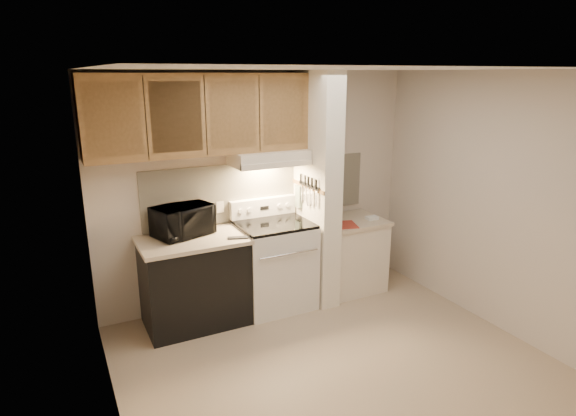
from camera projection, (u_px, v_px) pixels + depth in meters
floor at (329, 358)px, 4.33m from camera, size 3.60×3.60×0.00m
ceiling at (337, 69)px, 3.65m from camera, size 3.60×3.60×0.00m
wall_back at (261, 188)px, 5.28m from camera, size 3.60×2.50×0.02m
wall_left at (103, 263)px, 3.21m from camera, size 0.02×3.00×2.50m
wall_right at (487, 200)px, 4.77m from camera, size 0.02×3.00×2.50m
backsplash at (261, 190)px, 5.27m from camera, size 2.60×0.02×0.63m
range_body at (274, 266)px, 5.19m from camera, size 0.76×0.65×0.92m
oven_window at (288, 273)px, 4.91m from camera, size 0.50×0.01×0.30m
oven_handle at (289, 254)px, 4.82m from camera, size 0.65×0.02×0.02m
cooktop at (274, 224)px, 5.06m from camera, size 0.74×0.64×0.03m
range_backguard at (263, 207)px, 5.28m from camera, size 0.76×0.08×0.20m
range_display at (265, 208)px, 5.24m from camera, size 0.10×0.01×0.04m
range_knob_left_outer at (241, 211)px, 5.12m from camera, size 0.05×0.02×0.05m
range_knob_left_inner at (249, 210)px, 5.16m from camera, size 0.05×0.02×0.05m
range_knob_right_inner at (280, 206)px, 5.32m from camera, size 0.05×0.02×0.05m
range_knob_right_outer at (288, 205)px, 5.36m from camera, size 0.05×0.02×0.05m
dishwasher_front at (195, 283)px, 4.83m from camera, size 1.00×0.63×0.87m
left_countertop at (192, 240)px, 4.70m from camera, size 1.04×0.67×0.04m
spoon_rest at (238, 238)px, 4.70m from camera, size 0.21×0.12×0.01m
teal_jar at (191, 226)px, 4.90m from camera, size 0.11×0.11×0.10m
outlet at (220, 207)px, 5.09m from camera, size 0.08×0.01×0.12m
microwave at (183, 220)px, 4.76m from camera, size 0.64×0.53×0.30m
partition_pillar at (317, 190)px, 5.20m from camera, size 0.22×0.70×2.50m
pillar_trim at (307, 187)px, 5.13m from camera, size 0.01×0.70×0.04m
knife_strip at (309, 186)px, 5.08m from camera, size 0.02×0.42×0.04m
knife_blade_a at (316, 199)px, 4.95m from camera, size 0.01×0.03×0.16m
knife_handle_a at (316, 184)px, 4.92m from camera, size 0.02×0.02×0.10m
knife_blade_b at (312, 197)px, 5.04m from camera, size 0.01×0.04×0.18m
knife_handle_b at (312, 183)px, 4.99m from camera, size 0.02×0.02×0.10m
knife_blade_c at (308, 197)px, 5.11m from camera, size 0.01×0.04×0.20m
knife_handle_c at (309, 181)px, 5.06m from camera, size 0.02×0.02×0.10m
knife_blade_d at (305, 193)px, 5.17m from camera, size 0.01×0.04×0.16m
knife_handle_d at (305, 180)px, 5.12m from camera, size 0.02×0.02×0.10m
knife_blade_e at (301, 193)px, 5.24m from camera, size 0.01×0.04×0.18m
knife_handle_e at (301, 178)px, 5.20m from camera, size 0.02×0.02×0.10m
oven_mitt at (299, 196)px, 5.31m from camera, size 0.03×0.10×0.24m
right_cab_base at (350, 256)px, 5.62m from camera, size 0.70×0.60×0.81m
right_countertop at (351, 221)px, 5.51m from camera, size 0.74×0.64×0.04m
red_folder at (347, 225)px, 5.30m from camera, size 0.28×0.33×0.01m
white_box at (372, 218)px, 5.51m from camera, size 0.14×0.09×0.04m
range_hood at (268, 157)px, 4.99m from camera, size 0.78×0.44×0.15m
hood_lip at (277, 165)px, 4.82m from camera, size 0.78×0.04×0.06m
upper_cabinets at (200, 115)px, 4.60m from camera, size 2.18×0.33×0.77m
cab_door_a at (113, 120)px, 4.11m from camera, size 0.46×0.01×0.63m
cab_gap_a at (146, 118)px, 4.23m from camera, size 0.01×0.01×0.73m
cab_door_b at (176, 117)px, 4.34m from camera, size 0.46×0.01×0.63m
cab_gap_b at (206, 116)px, 4.46m from camera, size 0.01×0.01×0.73m
cab_door_c at (233, 115)px, 4.58m from camera, size 0.46×0.01×0.63m
cab_gap_c at (259, 114)px, 4.70m from camera, size 0.01×0.01×0.73m
cab_door_d at (284, 113)px, 4.82m from camera, size 0.46×0.01×0.63m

